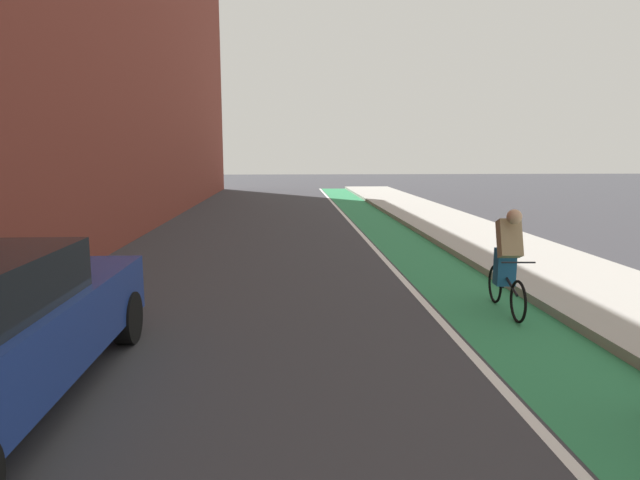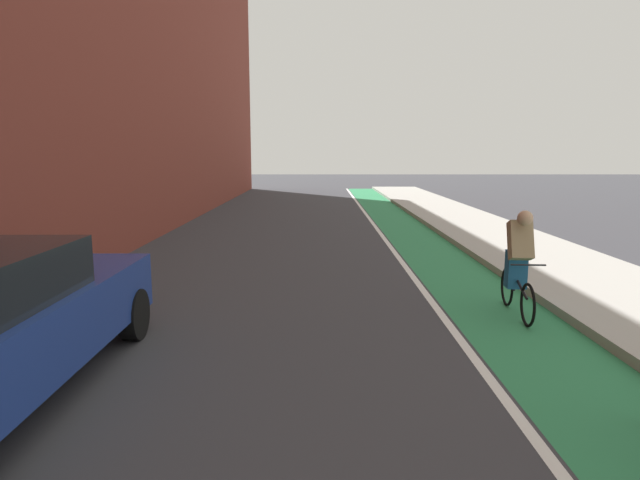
# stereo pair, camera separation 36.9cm
# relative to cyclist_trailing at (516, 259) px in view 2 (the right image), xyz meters

# --- Properties ---
(ground_plane) EXTENTS (98.52, 98.52, 0.00)m
(ground_plane) POSITION_rel_cyclist_trailing_xyz_m (-3.32, 4.47, -0.84)
(ground_plane) COLOR #38383D
(bike_lane_paint) EXTENTS (1.60, 44.78, 0.00)m
(bike_lane_paint) POSITION_rel_cyclist_trailing_xyz_m (-0.20, 6.47, -0.84)
(bike_lane_paint) COLOR #2D8451
(bike_lane_paint) RESTS_ON ground
(lane_divider_stripe) EXTENTS (0.12, 44.78, 0.00)m
(lane_divider_stripe) POSITION_rel_cyclist_trailing_xyz_m (-1.10, 6.47, -0.84)
(lane_divider_stripe) COLOR white
(lane_divider_stripe) RESTS_ON ground
(sidewalk_right) EXTENTS (2.90, 44.78, 0.14)m
(sidewalk_right) POSITION_rel_cyclist_trailing_xyz_m (2.05, 6.47, -0.77)
(sidewalk_right) COLOR #A8A59E
(sidewalk_right) RESTS_ON ground
(cyclist_trailing) EXTENTS (0.48, 1.66, 1.59)m
(cyclist_trailing) POSITION_rel_cyclist_trailing_xyz_m (0.00, 0.00, 0.00)
(cyclist_trailing) COLOR black
(cyclist_trailing) RESTS_ON ground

